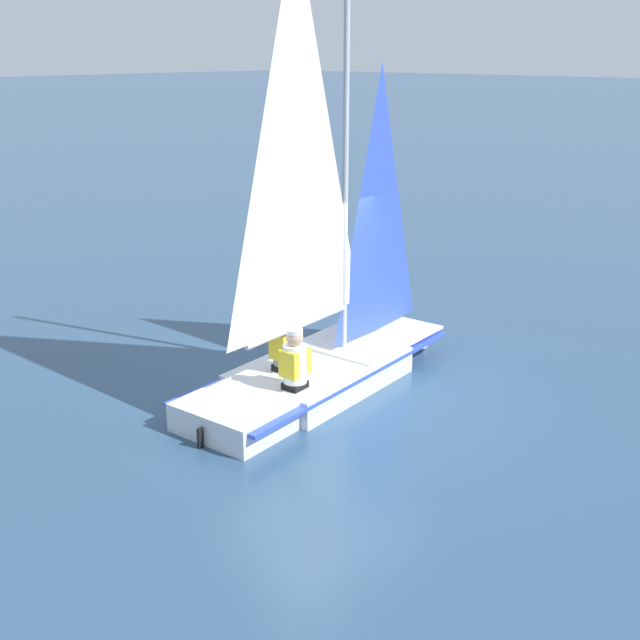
% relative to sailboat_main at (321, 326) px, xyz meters
% --- Properties ---
extents(ground_plane, '(260.00, 260.00, 0.00)m').
position_rel_sailboat_main_xyz_m(ground_plane, '(-0.00, 0.01, -0.88)').
color(ground_plane, '#2D4C6B').
extents(sailboat_main, '(1.87, 4.65, 6.06)m').
position_rel_sailboat_main_xyz_m(sailboat_main, '(0.00, 0.00, 0.00)').
color(sailboat_main, silver).
rests_on(sailboat_main, ground_plane).
extents(sailor_helm, '(0.32, 0.36, 1.16)m').
position_rel_sailboat_main_xyz_m(sailor_helm, '(0.14, 0.57, -0.25)').
color(sailor_helm, black).
rests_on(sailor_helm, ground_plane).
extents(sailor_crew, '(0.32, 0.36, 1.16)m').
position_rel_sailboat_main_xyz_m(sailor_crew, '(-0.39, 0.92, -0.25)').
color(sailor_crew, black).
rests_on(sailor_crew, ground_plane).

